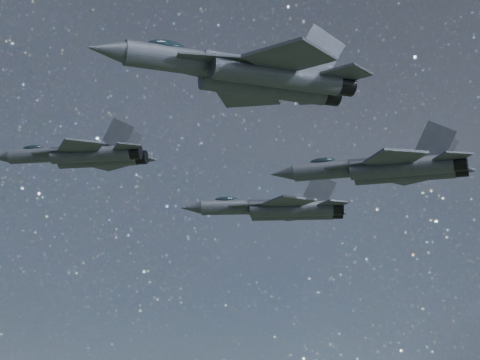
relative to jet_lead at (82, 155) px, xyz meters
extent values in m
cylinder|color=#333740|center=(-3.65, 1.09, 0.20)|extent=(6.83, 3.26, 1.41)
cone|color=#333740|center=(-7.82, 2.32, 0.20)|extent=(2.44, 1.83, 1.27)
ellipsoid|color=black|center=(-4.69, 1.39, 0.88)|extent=(2.34, 1.53, 0.70)
cube|color=#333740|center=(0.86, -0.26, 0.16)|extent=(7.51, 3.42, 1.18)
cylinder|color=#333740|center=(0.95, -1.23, -0.25)|extent=(7.70, 3.52, 1.41)
cylinder|color=#333740|center=(1.47, 0.51, -0.25)|extent=(7.70, 3.52, 1.41)
cylinder|color=black|center=(4.95, -2.41, -0.25)|extent=(1.50, 1.59, 1.30)
cylinder|color=black|center=(5.46, -0.68, -0.25)|extent=(1.50, 1.59, 1.30)
cube|color=#333740|center=(-2.44, -0.55, 0.09)|extent=(4.64, 3.06, 0.11)
cube|color=#333740|center=(-1.74, 1.79, 0.09)|extent=(4.78, 1.45, 0.11)
cube|color=#333740|center=(0.16, -3.26, -0.07)|extent=(4.36, 4.67, 0.18)
cube|color=#333740|center=(1.91, 2.64, -0.07)|extent=(5.20, 5.16, 0.18)
cube|color=#333740|center=(4.26, -3.44, -0.07)|extent=(2.55, 2.69, 0.14)
cube|color=#333740|center=(5.45, 0.55, -0.07)|extent=(3.08, 3.07, 0.14)
cube|color=#333740|center=(3.40, -2.19, 1.47)|extent=(2.99, 1.28, 3.22)
cube|color=#333740|center=(4.05, -0.02, 1.47)|extent=(3.12, 0.79, 3.22)
cylinder|color=#333740|center=(15.99, 12.83, -1.93)|extent=(8.08, 3.17, 1.67)
cone|color=#333740|center=(10.96, 13.83, -1.93)|extent=(2.81, 1.97, 1.50)
ellipsoid|color=black|center=(14.73, 13.08, -1.12)|extent=(2.71, 1.60, 0.82)
cube|color=#333740|center=(21.44, 11.75, -1.98)|extent=(8.91, 3.28, 1.39)
cylinder|color=#333740|center=(21.66, 10.62, -2.46)|extent=(9.13, 3.38, 1.67)
cylinder|color=#333740|center=(22.07, 12.71, -2.46)|extent=(9.13, 3.38, 1.67)
cylinder|color=black|center=(26.48, 9.66, -2.46)|extent=(1.66, 1.78, 1.54)
cylinder|color=black|center=(26.89, 11.76, -2.46)|extent=(1.66, 1.78, 1.54)
cube|color=#333740|center=(17.60, 11.04, -2.05)|extent=(5.59, 3.19, 0.13)
cube|color=#333740|center=(18.16, 13.87, -2.05)|extent=(5.56, 1.20, 0.13)
cube|color=#333740|center=(20.95, 8.14, -2.25)|extent=(5.43, 5.74, 0.21)
cube|color=#333740|center=(22.36, 15.27, -2.25)|extent=(6.11, 6.13, 0.21)
cube|color=#333740|center=(25.79, 8.38, -2.25)|extent=(3.19, 3.32, 0.16)
cube|color=#333740|center=(26.74, 13.20, -2.25)|extent=(3.61, 3.63, 0.16)
cube|color=#333740|center=(24.64, 9.75, -0.43)|extent=(3.62, 1.18, 3.80)
cube|color=#333740|center=(25.16, 12.37, -0.43)|extent=(3.72, 0.66, 3.80)
cylinder|color=#333740|center=(8.68, -23.15, 0.39)|extent=(8.34, 3.72, 1.72)
cone|color=#333740|center=(3.55, -24.48, 0.39)|extent=(2.95, 2.16, 1.55)
ellipsoid|color=black|center=(7.40, -23.48, 1.22)|extent=(2.84, 1.78, 0.85)
cube|color=#333740|center=(14.24, -21.70, 0.34)|extent=(9.18, 3.88, 1.44)
cylinder|color=#333740|center=(14.95, -22.66, -0.16)|extent=(9.41, 4.00, 1.72)
cylinder|color=#333740|center=(14.39, -20.52, -0.16)|extent=(9.41, 4.00, 1.72)
cylinder|color=black|center=(19.86, -21.38, -0.16)|extent=(1.79, 1.90, 1.59)
cylinder|color=black|center=(19.31, -19.25, -0.16)|extent=(1.79, 1.90, 1.59)
cube|color=#333740|center=(10.98, -24.09, 0.26)|extent=(5.81, 1.57, 0.13)
cube|color=#333740|center=(10.23, -21.20, 0.26)|extent=(5.70, 3.57, 0.13)
cube|color=#333740|center=(15.40, -25.28, 0.06)|extent=(6.33, 6.31, 0.22)
cube|color=#333740|center=(13.51, -18.01, 0.06)|extent=(5.43, 5.79, 0.22)
cube|color=#333740|center=(19.80, -22.88, 0.06)|extent=(3.75, 3.75, 0.17)
cube|color=#333740|center=(18.52, -17.97, 0.06)|extent=(3.18, 3.34, 0.17)
cube|color=#333740|center=(18.11, -22.12, 1.94)|extent=(3.82, 0.83, 3.93)
cube|color=#333740|center=(17.42, -19.45, 1.94)|extent=(3.68, 1.43, 3.93)
cylinder|color=#333740|center=(24.55, 1.08, -0.42)|extent=(8.40, 5.08, 1.78)
cone|color=#333740|center=(19.57, 3.33, -0.42)|extent=(3.14, 2.58, 1.59)
ellipsoid|color=black|center=(23.30, 1.65, 0.44)|extent=(2.96, 2.20, 0.88)
cube|color=#333740|center=(29.94, -1.35, -0.47)|extent=(9.21, 5.40, 1.48)
cylinder|color=#333740|center=(29.89, -2.58, -0.99)|extent=(9.44, 5.55, 1.78)
cylinder|color=#333740|center=(30.82, -0.50, -0.99)|extent=(9.44, 5.55, 1.78)
cylinder|color=black|center=(34.66, -4.73, -0.99)|extent=(2.02, 2.10, 1.64)
cylinder|color=black|center=(35.59, -2.66, -0.99)|extent=(2.02, 2.10, 1.64)
cube|color=#333740|center=(25.78, -1.16, -0.55)|extent=(5.55, 4.44, 0.14)
cube|color=#333740|center=(27.05, 1.64, -0.55)|extent=(6.05, 2.58, 0.14)
cube|color=#333740|center=(28.55, -4.97, -0.76)|extent=(4.94, 5.43, 0.23)
cube|color=#333740|center=(31.74, 2.08, -0.76)|extent=(6.47, 6.31, 0.23)
cube|color=#333740|center=(33.63, -5.89, -0.76)|extent=(2.89, 3.09, 0.17)
cube|color=#333740|center=(35.79, -1.12, -0.76)|extent=(3.84, 3.79, 0.17)
cube|color=#333740|center=(32.78, -4.20, 1.18)|extent=(3.55, 2.08, 4.05)
cube|color=#333740|center=(33.95, -1.60, 1.18)|extent=(3.80, 1.50, 4.05)
camera|label=1|loc=(7.00, -73.35, -20.09)|focal=60.00mm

